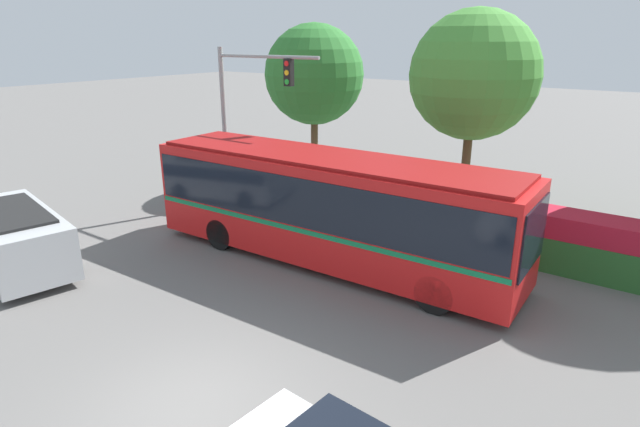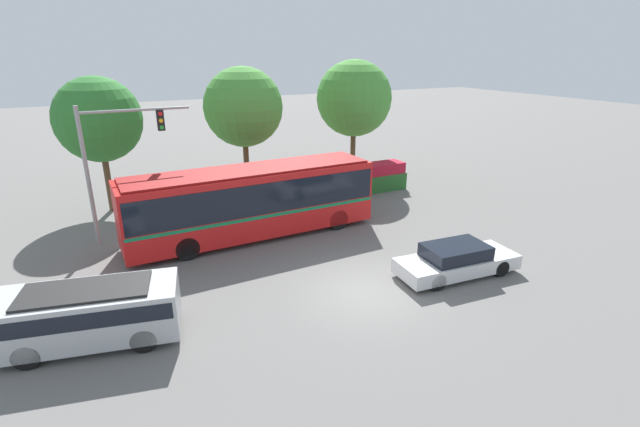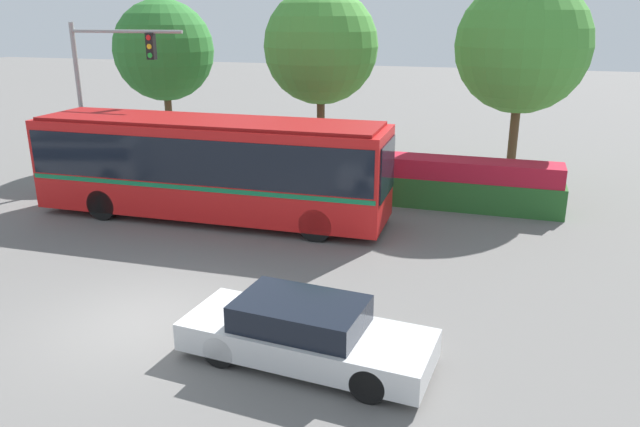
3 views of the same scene
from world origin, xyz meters
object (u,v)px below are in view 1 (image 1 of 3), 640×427
(traffic_light_pole, at_px, (244,105))
(street_tree_centre, at_px, (474,76))
(city_bus, at_px, (328,203))
(suv_left_lane, at_px, (15,235))
(street_tree_left, at_px, (314,75))

(traffic_light_pole, height_order, street_tree_centre, street_tree_centre)
(city_bus, height_order, traffic_light_pole, traffic_light_pole)
(suv_left_lane, distance_m, traffic_light_pole, 8.67)
(traffic_light_pole, bearing_deg, street_tree_centre, 27.98)
(suv_left_lane, bearing_deg, city_bus, 51.54)
(city_bus, xyz_separation_m, suv_left_lane, (-6.99, -5.69, -0.80))
(street_tree_centre, bearing_deg, suv_left_lane, -126.61)
(suv_left_lane, bearing_deg, street_tree_left, 96.18)
(traffic_light_pole, height_order, street_tree_left, street_tree_left)
(city_bus, distance_m, street_tree_left, 9.44)
(city_bus, bearing_deg, traffic_light_pole, 155.66)
(traffic_light_pole, xyz_separation_m, street_tree_centre, (7.22, 3.84, 1.15))
(traffic_light_pole, distance_m, street_tree_left, 4.75)
(city_bus, bearing_deg, street_tree_left, 127.45)
(street_tree_left, relative_size, street_tree_centre, 0.95)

